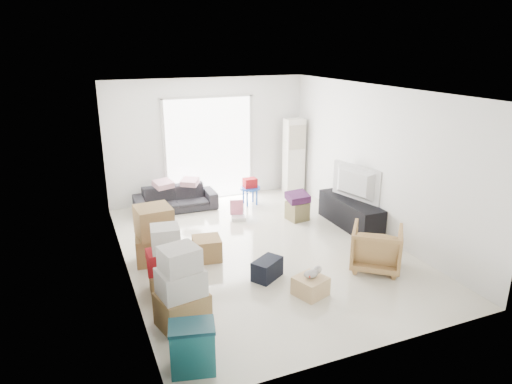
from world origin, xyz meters
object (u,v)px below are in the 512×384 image
object	(u,v)px
ac_tower	(294,156)
kids_table	(250,186)
sofa	(175,195)
storage_bins	(193,348)
tv_console	(350,213)
armchair	(377,246)
wood_crate	(310,286)
television	(351,196)
ottoman	(297,211)

from	to	relation	value
ac_tower	kids_table	bearing A→B (deg)	-161.66
sofa	storage_bins	bearing A→B (deg)	-99.43
kids_table	ac_tower	bearing A→B (deg)	18.34
tv_console	armchair	distance (m)	1.76
armchair	storage_bins	size ratio (longest dim) A/B	1.35
wood_crate	armchair	bearing A→B (deg)	13.20
television	kids_table	xyz separation A→B (m)	(-1.33, 1.91, -0.19)
ac_tower	kids_table	size ratio (longest dim) A/B	2.95
sofa	storage_bins	distance (m)	5.13
ottoman	television	bearing A→B (deg)	-41.05
kids_table	wood_crate	bearing A→B (deg)	-99.33
armchair	ottoman	xyz separation A→B (m)	(-0.17, 2.34, -0.20)
television	sofa	size ratio (longest dim) A/B	0.67
sofa	kids_table	world-z (taller)	sofa
kids_table	armchair	bearing A→B (deg)	-78.84
ac_tower	tv_console	xyz separation A→B (m)	(0.05, -2.33, -0.61)
sofa	storage_bins	size ratio (longest dim) A/B	3.03
kids_table	sofa	bearing A→B (deg)	170.31
tv_console	kids_table	size ratio (longest dim) A/B	2.69
tv_console	ottoman	distance (m)	1.05
television	ottoman	world-z (taller)	television
sofa	ottoman	bearing A→B (deg)	-33.49
storage_bins	wood_crate	distance (m)	2.14
television	kids_table	world-z (taller)	television
armchair	storage_bins	world-z (taller)	armchair
ottoman	kids_table	bearing A→B (deg)	113.59
ac_tower	tv_console	bearing A→B (deg)	-88.77
storage_bins	kids_table	xyz separation A→B (m)	(2.57, 4.76, 0.13)
sofa	kids_table	bearing A→B (deg)	-8.14
armchair	kids_table	distance (m)	3.63
tv_console	armchair	bearing A→B (deg)	-110.75
television	sofa	bearing A→B (deg)	38.85
ottoman	armchair	bearing A→B (deg)	-85.88
storage_bins	tv_console	bearing A→B (deg)	36.16
tv_console	television	xyz separation A→B (m)	(0.00, 0.00, 0.34)
storage_bins	wood_crate	bearing A→B (deg)	24.65
tv_console	storage_bins	world-z (taller)	storage_bins
ac_tower	television	xyz separation A→B (m)	(0.05, -2.33, -0.27)
tv_console	wood_crate	distance (m)	2.78
tv_console	television	bearing A→B (deg)	0.00
ac_tower	ottoman	distance (m)	1.93
armchair	television	bearing A→B (deg)	-71.77
ac_tower	wood_crate	distance (m)	4.76
ottoman	kids_table	world-z (taller)	kids_table
ac_tower	armchair	bearing A→B (deg)	-98.20
armchair	ottoman	distance (m)	2.35
armchair	kids_table	bearing A→B (deg)	-39.86
television	kids_table	distance (m)	2.33
television	sofa	distance (m)	3.66
kids_table	ottoman	bearing A→B (deg)	-66.41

